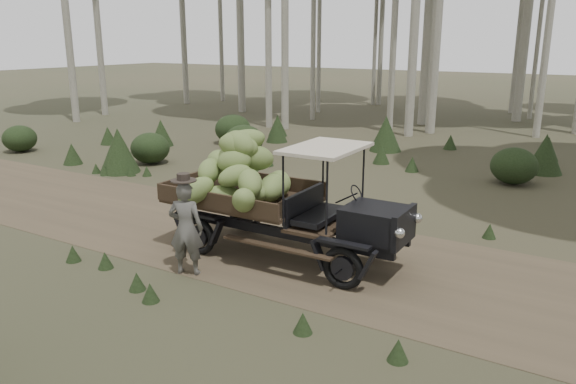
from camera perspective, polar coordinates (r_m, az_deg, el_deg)
ground at (r=11.84m, az=-8.94°, el=-3.72°), size 120.00×120.00×0.00m
dirt_track at (r=11.84m, az=-8.94°, el=-3.70°), size 70.00×4.00×0.01m
banana_truck at (r=10.08m, az=-2.56°, el=0.94°), size 4.63×2.30×2.32m
farmer at (r=9.41m, az=-10.33°, el=-3.55°), size 0.68×0.58×1.74m
undergrowth at (r=12.89m, az=-10.42°, el=0.20°), size 22.60×23.22×1.31m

